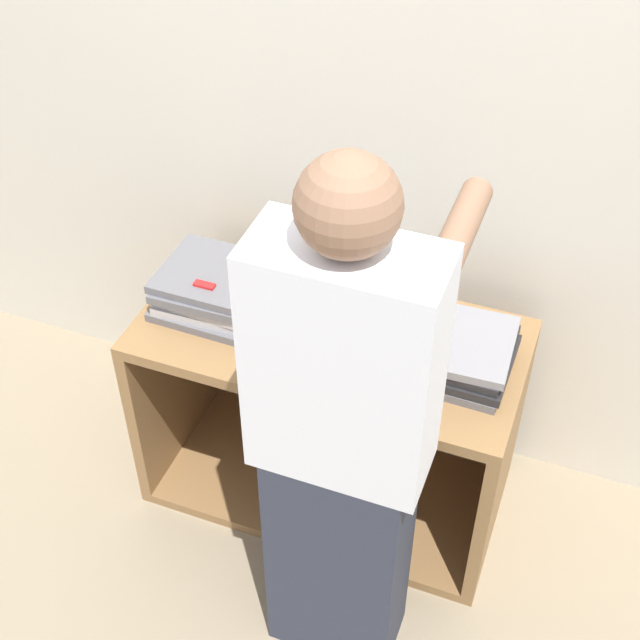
% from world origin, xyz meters
% --- Properties ---
extents(ground_plane, '(12.00, 12.00, 0.00)m').
position_xyz_m(ground_plane, '(0.00, 0.00, 0.00)').
color(ground_plane, gray).
extents(wall_back, '(8.00, 0.05, 2.40)m').
position_xyz_m(wall_back, '(0.00, 0.64, 1.20)').
color(wall_back, beige).
rests_on(wall_back, ground_plane).
extents(cart, '(1.09, 0.54, 0.67)m').
position_xyz_m(cart, '(0.00, 0.33, 0.34)').
color(cart, olive).
rests_on(cart, ground_plane).
extents(laptop_open, '(0.31, 0.39, 0.26)m').
position_xyz_m(laptop_open, '(0.00, 0.33, 0.72)').
color(laptop_open, '#B7B7BC').
rests_on(laptop_open, cart).
extents(laptop_stack_left, '(0.33, 0.29, 0.12)m').
position_xyz_m(laptop_stack_left, '(-0.34, 0.27, 0.73)').
color(laptop_stack_left, slate).
rests_on(laptop_stack_left, cart).
extents(laptop_stack_right, '(0.33, 0.28, 0.10)m').
position_xyz_m(laptop_stack_right, '(0.34, 0.27, 0.72)').
color(laptop_stack_right, slate).
rests_on(laptop_stack_right, cart).
extents(person, '(0.40, 0.52, 1.54)m').
position_xyz_m(person, '(0.20, -0.18, 0.77)').
color(person, '#2D3342').
rests_on(person, ground_plane).
extents(inventory_tag, '(0.06, 0.02, 0.01)m').
position_xyz_m(inventory_tag, '(-0.34, 0.20, 0.80)').
color(inventory_tag, red).
rests_on(inventory_tag, laptop_stack_left).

